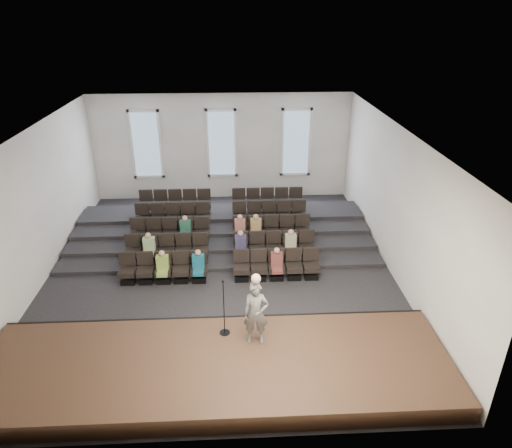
% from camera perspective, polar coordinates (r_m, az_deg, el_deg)
% --- Properties ---
extents(ground, '(14.00, 14.00, 0.00)m').
position_cam_1_polar(ground, '(16.36, -4.41, -5.86)').
color(ground, black).
rests_on(ground, ground).
extents(ceiling, '(12.00, 14.00, 0.02)m').
position_cam_1_polar(ceiling, '(14.39, -5.08, 11.41)').
color(ceiling, white).
rests_on(ceiling, ground).
extents(wall_back, '(12.00, 0.04, 5.00)m').
position_cam_1_polar(wall_back, '(21.82, -4.29, 9.54)').
color(wall_back, white).
rests_on(wall_back, ground).
extents(wall_front, '(12.00, 0.04, 5.00)m').
position_cam_1_polar(wall_front, '(9.20, -5.75, -15.45)').
color(wall_front, white).
rests_on(wall_front, ground).
extents(wall_left, '(0.04, 14.00, 5.00)m').
position_cam_1_polar(wall_left, '(16.55, -26.04, 1.56)').
color(wall_left, white).
rests_on(wall_left, ground).
extents(wall_right, '(0.04, 14.00, 5.00)m').
position_cam_1_polar(wall_right, '(16.15, 17.16, 2.55)').
color(wall_right, white).
rests_on(wall_right, ground).
extents(stage, '(11.80, 3.60, 0.50)m').
position_cam_1_polar(stage, '(12.13, -4.90, -17.51)').
color(stage, '#42291C').
rests_on(stage, ground).
extents(stage_lip, '(11.80, 0.06, 0.52)m').
position_cam_1_polar(stage_lip, '(13.47, -4.70, -12.36)').
color(stage_lip, black).
rests_on(stage_lip, ground).
extents(risers, '(11.80, 4.80, 0.60)m').
position_cam_1_polar(risers, '(19.05, -4.26, -0.37)').
color(risers, black).
rests_on(risers, ground).
extents(seating_rows, '(6.80, 4.70, 1.67)m').
position_cam_1_polar(seating_rows, '(17.37, -4.39, -1.29)').
color(seating_rows, black).
rests_on(seating_rows, ground).
extents(windows, '(8.44, 0.10, 3.24)m').
position_cam_1_polar(windows, '(21.70, -4.31, 10.00)').
color(windows, white).
rests_on(windows, wall_back).
extents(audience, '(5.45, 2.64, 1.10)m').
position_cam_1_polar(audience, '(16.33, -4.19, -2.54)').
color(audience, '#84A843').
rests_on(audience, seating_rows).
extents(speaker, '(0.68, 0.47, 1.78)m').
position_cam_1_polar(speaker, '(11.94, -0.01, -11.08)').
color(speaker, '#5F5D5A').
rests_on(speaker, stage).
extents(mic_stand, '(0.28, 0.28, 1.69)m').
position_cam_1_polar(mic_stand, '(12.45, -3.99, -11.62)').
color(mic_stand, black).
rests_on(mic_stand, stage).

